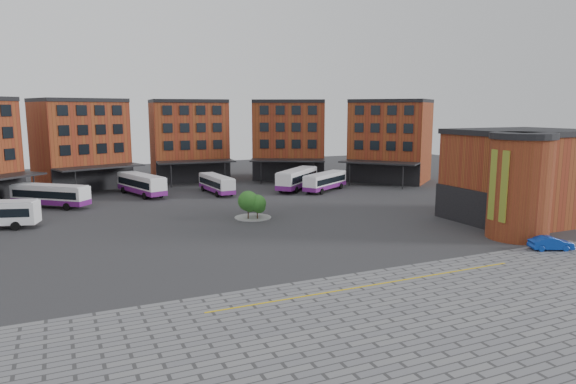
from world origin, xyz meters
name	(u,v)px	position (x,y,z in m)	size (l,w,h in m)	color
ground	(277,243)	(0.00, 0.00, 0.00)	(160.00, 160.00, 0.00)	#28282B
paving_zone	(451,326)	(2.00, -22.00, 0.01)	(50.00, 22.00, 0.02)	slate
yellow_line	(375,284)	(2.00, -14.00, 0.03)	(26.00, 0.15, 0.02)	gold
main_building	(154,145)	(-4.77, 38.25, 7.23)	(94.14, 42.48, 14.60)	brown
east_building	(521,177)	(28.70, -3.06, 5.29)	(17.40, 15.40, 10.60)	brown
tree_island	(253,204)	(1.90, 11.50, 1.80)	(4.40, 4.40, 3.42)	gray
bus_b	(50,195)	(-20.06, 29.25, 1.65)	(9.86, 8.86, 3.04)	white
bus_c	(141,184)	(-7.62, 34.16, 1.74)	(5.84, 11.66, 3.21)	white
bus_d	(216,184)	(3.20, 31.18, 1.53)	(3.05, 10.14, 2.82)	silver
bus_e	(297,179)	(16.30, 29.76, 1.79)	(10.42, 9.96, 3.30)	white
bus_f	(325,181)	(19.69, 26.52, 1.57)	(9.88, 7.63, 2.89)	white
blue_car	(551,243)	(22.16, -12.65, 0.64)	(1.35, 3.88, 1.28)	#0C35A0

